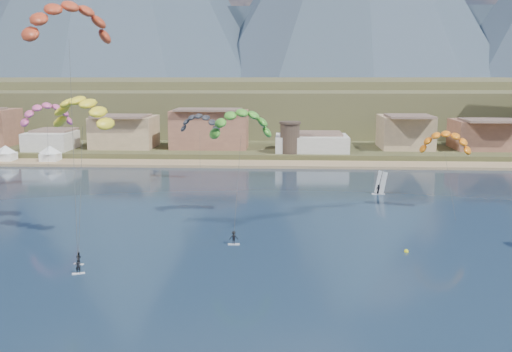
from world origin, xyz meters
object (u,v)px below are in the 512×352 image
Objects in this scene: kitesurfer_green at (241,120)px; windsurfer at (379,187)px; watchtower at (290,137)px; buoy at (406,251)px; kitesurfer_red at (68,16)px; kitesurfer_yellow at (82,108)px.

windsurfer is at bearing 40.47° from kitesurfer_green.
buoy is (15.28, -83.15, -6.27)m from watchtower.
kitesurfer_red reaches higher than windsurfer.
kitesurfer_red is 57.75× the size of buoy.
kitesurfer_green is (-8.19, -66.42, 9.94)m from watchtower.
kitesurfer_yellow is at bearing -142.47° from windsurfer.
watchtower is at bearing 69.86° from kitesurfer_red.
kitesurfer_green is (20.89, 13.86, -2.70)m from kitesurfer_yellow.
kitesurfer_yellow is 36.98× the size of buoy.
kitesurfer_red reaches higher than kitesurfer_yellow.
kitesurfer_yellow reaches higher than buoy.
windsurfer is 7.58× the size of buoy.
kitesurfer_yellow is (0.82, 1.24, -12.13)m from kitesurfer_red.
kitesurfer_yellow is 1.05× the size of kitesurfer_green.
kitesurfer_green is 33.07m from buoy.
windsurfer is at bearing 37.53° from kitesurfer_yellow.
watchtower is 90.29m from kitesurfer_red.
kitesurfer_red reaches higher than buoy.
kitesurfer_red is at bearing 177.93° from buoy.
watchtower is at bearing 82.97° from kitesurfer_green.
watchtower is 84.77m from buoy.
kitesurfer_red is 67.01m from windsurfer.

